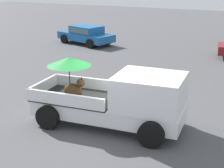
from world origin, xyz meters
TOP-DOWN VIEW (x-y plane):
  - ground_plane at (0.00, 0.00)m, footprint 80.00×80.00m
  - pickup_truck_main at (0.39, 0.02)m, footprint 5.19×2.59m
  - parked_sedan_far at (-7.70, 11.74)m, footprint 4.62×2.88m

SIDE VIEW (x-z plane):
  - ground_plane at x=0.00m, z-range 0.00..0.00m
  - parked_sedan_far at x=-7.70m, z-range 0.08..1.41m
  - pickup_truck_main at x=0.39m, z-range -0.14..2.12m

